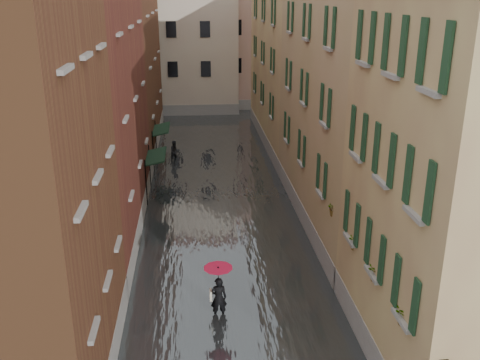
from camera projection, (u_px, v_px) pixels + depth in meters
name	position (u px, v px, depth m)	size (l,w,h in m)	color
ground	(237.00, 331.00, 18.82)	(120.00, 120.00, 0.00)	slate
floodwater	(218.00, 195.00, 30.98)	(10.00, 60.00, 0.20)	#424749
building_left_mid	(69.00, 107.00, 24.57)	(6.00, 14.00, 12.50)	brown
building_left_far	(112.00, 53.00, 38.38)	(6.00, 16.00, 14.00)	brown
building_right_mid	(366.00, 96.00, 25.67)	(6.00, 14.00, 13.00)	tan
building_right_far	(303.00, 69.00, 39.99)	(6.00, 16.00, 11.50)	#9F7352
building_end_cream	(173.00, 42.00, 52.02)	(12.00, 9.00, 13.00)	beige
building_end_pink	(262.00, 45.00, 54.83)	(10.00, 9.00, 12.00)	tan
awning_near	(155.00, 158.00, 29.89)	(1.09, 2.96, 2.80)	black
awning_far	(161.00, 130.00, 35.67)	(1.09, 3.07, 2.80)	black
window_planters	(365.00, 245.00, 17.32)	(0.59, 8.11, 0.84)	brown
pedestrian_main	(218.00, 287.00, 19.13)	(1.05, 1.05, 2.06)	black
pedestrian_far	(175.00, 152.00, 36.83)	(0.75, 0.59, 1.55)	black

